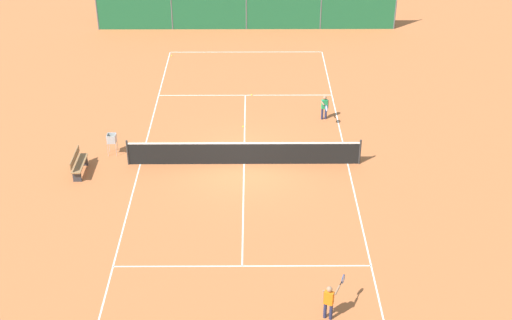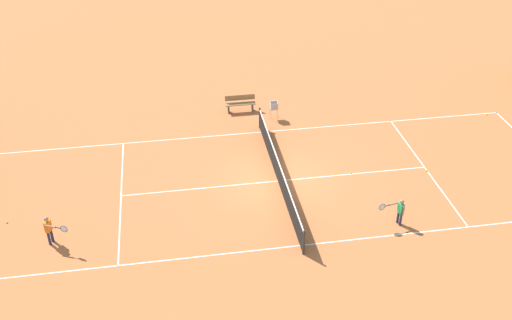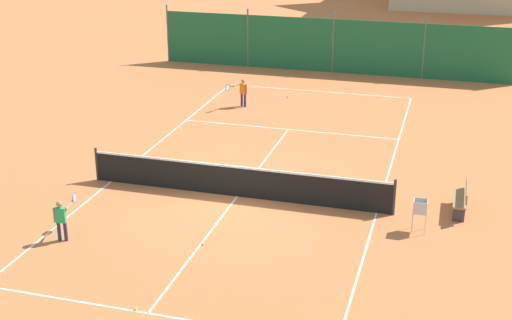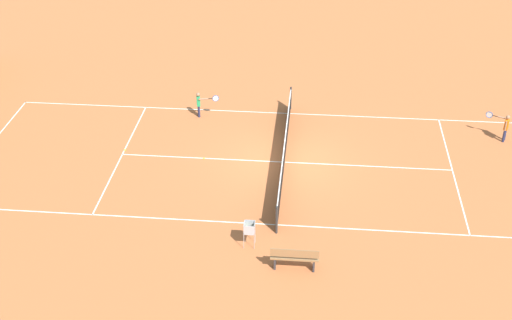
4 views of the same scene
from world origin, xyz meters
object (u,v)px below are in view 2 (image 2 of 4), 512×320
object	(u,v)px
tennis_ball_far_corner	(427,170)
courtside_bench	(240,103)
tennis_ball_alley_left	(7,222)
player_far_baseline	(49,228)
tennis_ball_mid_court	(351,173)
player_near_baseline	(399,210)
tennis_ball_by_net_left	(487,114)
tennis_net	(278,171)
ball_hopper	(274,107)

from	to	relation	value
tennis_ball_far_corner	courtside_bench	world-z (taller)	courtside_bench
tennis_ball_alley_left	player_far_baseline	bearing A→B (deg)	-128.70
tennis_ball_mid_court	player_near_baseline	bearing A→B (deg)	-168.65
player_far_baseline	tennis_ball_far_corner	distance (m)	15.29
tennis_ball_by_net_left	tennis_ball_mid_court	xyz separation A→B (m)	(-3.90, 8.18, 0.00)
player_far_baseline	tennis_ball_by_net_left	xyz separation A→B (m)	(6.48, -20.06, -0.65)
tennis_ball_alley_left	courtside_bench	distance (m)	12.37
tennis_net	tennis_ball_alley_left	bearing A→B (deg)	95.63
player_near_baseline	courtside_bench	world-z (taller)	player_near_baseline
ball_hopper	courtside_bench	size ratio (longest dim) A/B	0.59
tennis_net	ball_hopper	xyz separation A→B (m)	(5.30, -0.84, 0.15)
tennis_ball_far_corner	tennis_ball_mid_court	size ratio (longest dim) A/B	1.00
tennis_ball_by_net_left	courtside_bench	xyz separation A→B (m)	(2.38, 11.99, 0.42)
player_near_baseline	tennis_ball_alley_left	size ratio (longest dim) A/B	16.91
tennis_ball_mid_court	courtside_bench	bearing A→B (deg)	31.27
tennis_ball_mid_court	tennis_net	bearing A→B (deg)	91.21
player_far_baseline	courtside_bench	xyz separation A→B (m)	(8.87, -8.07, -0.23)
ball_hopper	courtside_bench	world-z (taller)	ball_hopper
player_far_baseline	tennis_ball_alley_left	distance (m)	2.45
player_near_baseline	ball_hopper	distance (m)	9.30
ball_hopper	player_far_baseline	bearing A→B (deg)	129.22
player_near_baseline	tennis_ball_by_net_left	size ratio (longest dim) A/B	16.91
player_far_baseline	tennis_ball_mid_court	bearing A→B (deg)	-77.70
player_far_baseline	courtside_bench	bearing A→B (deg)	-42.29
tennis_ball_far_corner	player_near_baseline	bearing A→B (deg)	141.78
tennis_net	player_far_baseline	world-z (taller)	player_far_baseline
player_far_baseline	tennis_ball_mid_court	world-z (taller)	player_far_baseline
player_far_baseline	ball_hopper	xyz separation A→B (m)	(7.82, -9.58, -0.03)
player_near_baseline	ball_hopper	bearing A→B (deg)	18.89
tennis_ball_by_net_left	ball_hopper	distance (m)	10.58
tennis_net	tennis_ball_far_corner	bearing A→B (deg)	-92.71
tennis_net	courtside_bench	size ratio (longest dim) A/B	6.12
tennis_net	tennis_ball_far_corner	xyz separation A→B (m)	(-0.30, -6.37, -0.47)
courtside_bench	player_near_baseline	bearing A→B (deg)	-155.30
player_near_baseline	courtside_bench	size ratio (longest dim) A/B	0.74
tennis_net	player_near_baseline	xyz separation A→B (m)	(-3.50, -3.85, 0.16)
tennis_ball_mid_court	tennis_ball_alley_left	size ratio (longest dim) A/B	1.00
ball_hopper	courtside_bench	bearing A→B (deg)	55.43
tennis_ball_mid_court	ball_hopper	world-z (taller)	ball_hopper
courtside_bench	ball_hopper	bearing A→B (deg)	-124.57
tennis_ball_mid_court	tennis_ball_alley_left	bearing A→B (deg)	94.62
tennis_ball_mid_court	courtside_bench	world-z (taller)	courtside_bench
player_far_baseline	ball_hopper	size ratio (longest dim) A/B	1.31
player_far_baseline	tennis_ball_by_net_left	world-z (taller)	player_far_baseline
tennis_net	player_near_baseline	distance (m)	5.20
tennis_ball_far_corner	courtside_bench	distance (m)	9.69
player_near_baseline	courtside_bench	bearing A→B (deg)	24.70
tennis_ball_alley_left	tennis_ball_far_corner	bearing A→B (deg)	-87.49
player_far_baseline	tennis_ball_far_corner	world-z (taller)	player_far_baseline
tennis_ball_alley_left	player_near_baseline	bearing A→B (deg)	-99.64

